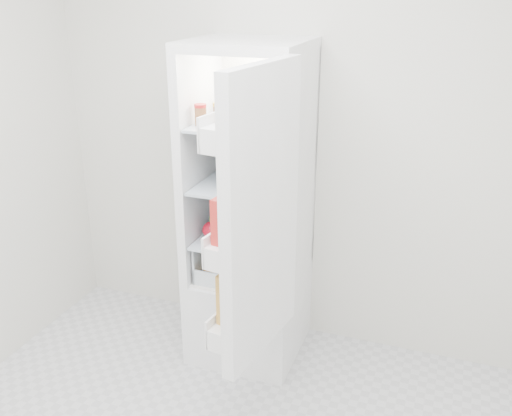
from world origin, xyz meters
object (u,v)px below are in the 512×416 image
at_px(refrigerator, 252,244).
at_px(mushroom_bowl, 234,218).
at_px(red_cabbage, 276,225).
at_px(fridge_door, 256,222).

relative_size(refrigerator, mushroom_bowl, 11.78).
xyz_separation_m(refrigerator, red_cabbage, (0.15, -0.04, 0.16)).
distance_m(mushroom_bowl, fridge_door, 0.85).
height_order(refrigerator, red_cabbage, refrigerator).
xyz_separation_m(red_cabbage, fridge_door, (0.10, -0.59, 0.27)).
relative_size(red_cabbage, mushroom_bowl, 1.03).
distance_m(refrigerator, mushroom_bowl, 0.19).
distance_m(refrigerator, red_cabbage, 0.23).
height_order(refrigerator, mushroom_bowl, refrigerator).
xyz_separation_m(refrigerator, fridge_door, (0.25, -0.63, 0.43)).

